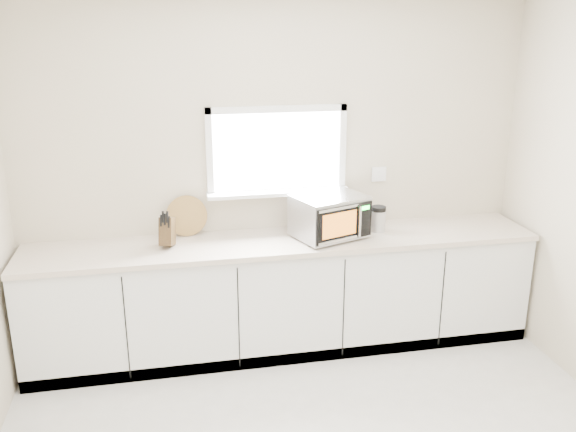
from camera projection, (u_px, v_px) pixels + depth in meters
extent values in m
cube|color=beige|center=(277.00, 175.00, 4.82)|extent=(4.00, 0.02, 2.70)
cube|color=white|center=(277.00, 151.00, 4.74)|extent=(1.00, 0.02, 0.60)
cube|color=white|center=(279.00, 192.00, 4.78)|extent=(1.12, 0.16, 0.03)
cube|color=white|center=(277.00, 109.00, 4.63)|extent=(1.10, 0.04, 0.05)
cube|color=white|center=(277.00, 191.00, 4.83)|extent=(1.10, 0.04, 0.05)
cube|color=white|center=(209.00, 154.00, 4.63)|extent=(0.05, 0.04, 0.70)
cube|color=white|center=(342.00, 148.00, 4.83)|extent=(0.05, 0.04, 0.70)
cube|color=white|center=(379.00, 174.00, 4.98)|extent=(0.12, 0.01, 0.12)
cube|color=silver|center=(284.00, 296.00, 4.81)|extent=(3.92, 0.60, 0.88)
cube|color=beige|center=(284.00, 242.00, 4.66)|extent=(3.92, 0.64, 0.04)
cylinder|color=black|center=(317.00, 247.00, 4.47)|extent=(0.02, 0.02, 0.02)
cylinder|color=black|center=(295.00, 235.00, 4.73)|extent=(0.02, 0.02, 0.02)
cylinder|color=black|center=(363.00, 237.00, 4.69)|extent=(0.02, 0.02, 0.02)
cylinder|color=black|center=(340.00, 226.00, 4.94)|extent=(0.02, 0.02, 0.02)
cube|color=#B3B6BB|center=(329.00, 216.00, 4.66)|extent=(0.62, 0.54, 0.31)
cube|color=black|center=(345.00, 223.00, 4.49)|extent=(0.47, 0.18, 0.27)
cube|color=orange|center=(340.00, 225.00, 4.46)|extent=(0.29, 0.11, 0.18)
cylinder|color=silver|center=(360.00, 221.00, 4.54)|extent=(0.02, 0.02, 0.24)
cube|color=black|center=(364.00, 220.00, 4.58)|extent=(0.12, 0.05, 0.26)
cube|color=#19FF33|center=(365.00, 208.00, 4.55)|extent=(0.08, 0.03, 0.03)
cube|color=silver|center=(330.00, 196.00, 4.61)|extent=(0.62, 0.54, 0.01)
cube|color=#443118|center=(167.00, 231.00, 4.48)|extent=(0.14, 0.22, 0.24)
cube|color=black|center=(161.00, 221.00, 4.40)|extent=(0.02, 0.04, 0.09)
cube|color=black|center=(165.00, 219.00, 4.40)|extent=(0.02, 0.04, 0.09)
cube|color=black|center=(169.00, 222.00, 4.40)|extent=(0.02, 0.04, 0.09)
cube|color=black|center=(163.00, 217.00, 4.39)|extent=(0.02, 0.04, 0.09)
cube|color=black|center=(167.00, 217.00, 4.39)|extent=(0.02, 0.04, 0.09)
cylinder|color=olive|center=(187.00, 216.00, 4.71)|extent=(0.32, 0.08, 0.31)
cylinder|color=#B3B6BB|center=(378.00, 221.00, 4.82)|extent=(0.13, 0.13, 0.17)
cylinder|color=black|center=(379.00, 208.00, 4.79)|extent=(0.13, 0.13, 0.04)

